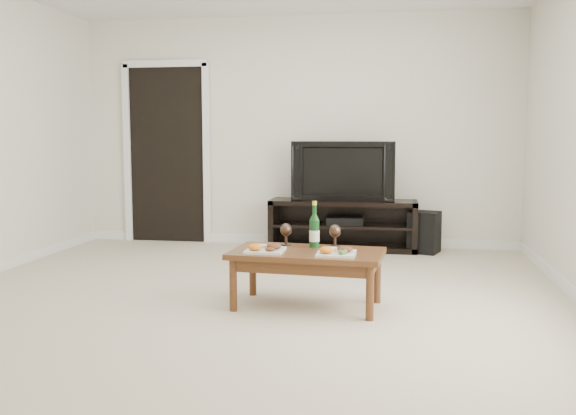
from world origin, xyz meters
The scene contains 13 objects.
floor centered at (0.00, 0.00, 0.00)m, with size 5.50×5.50×0.00m, color beige.
back_wall centered at (0.00, 2.77, 1.30)m, with size 5.00×0.04×2.60m, color silver.
doorway centered at (-1.55, 2.73, 1.02)m, with size 0.90×0.02×2.05m, color black.
media_console centered at (0.56, 2.50, 0.28)m, with size 1.61×0.45×0.55m, color black.
television centered at (0.56, 2.50, 0.87)m, with size 1.12×0.15×0.65m, color black.
av_receiver centered at (0.58, 2.48, 0.33)m, with size 0.40×0.30×0.08m, color black.
subwoofer centered at (1.44, 2.44, 0.22)m, with size 0.30×0.30×0.45m, color black.
coffee_table centered at (0.49, 0.05, 0.21)m, with size 1.10×0.60×0.42m, color #512916.
plate_left centered at (0.19, -0.03, 0.45)m, with size 0.27×0.27×0.07m, color white.
plate_right centered at (0.71, -0.07, 0.45)m, with size 0.27×0.27×0.07m, color white.
wine_bottle centered at (0.52, 0.21, 0.59)m, with size 0.07×0.07×0.35m, color #103B16.
goblet_left centered at (0.29, 0.26, 0.51)m, with size 0.09×0.09×0.17m, color #3B2B20, non-canonical shape.
goblet_right centered at (0.67, 0.26, 0.51)m, with size 0.09×0.09×0.17m, color #3B2B20, non-canonical shape.
Camera 1 is at (1.10, -4.53, 1.26)m, focal length 40.00 mm.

